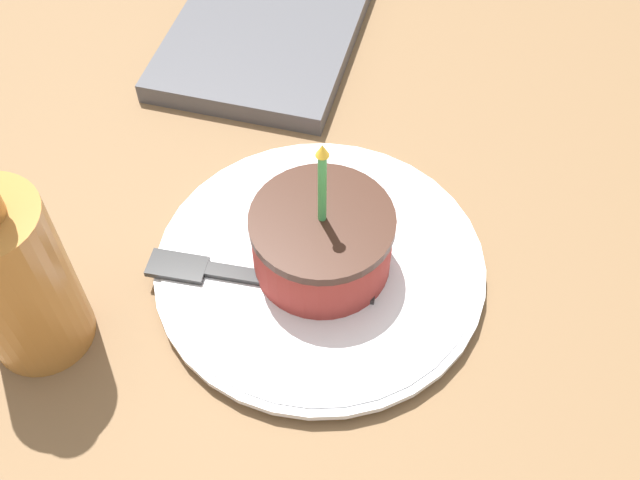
# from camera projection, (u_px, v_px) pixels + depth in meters

# --- Properties ---
(ground_plane) EXTENTS (2.40, 2.40, 0.04)m
(ground_plane) POSITION_uv_depth(u_px,v_px,m) (282.00, 306.00, 0.59)
(ground_plane) COLOR brown
(ground_plane) RESTS_ON ground
(plate) EXTENTS (0.26, 0.26, 0.01)m
(plate) POSITION_uv_depth(u_px,v_px,m) (320.00, 266.00, 0.58)
(plate) COLOR silver
(plate) RESTS_ON ground_plane
(cake_slice) EXTENTS (0.11, 0.11, 0.13)m
(cake_slice) POSITION_uv_depth(u_px,v_px,m) (322.00, 240.00, 0.56)
(cake_slice) COLOR #99332D
(cake_slice) RESTS_ON plate
(fork) EXTENTS (0.03, 0.18, 0.00)m
(fork) POSITION_uv_depth(u_px,v_px,m) (243.00, 277.00, 0.57)
(fork) COLOR #262626
(fork) RESTS_ON plate
(bottle) EXTENTS (0.07, 0.07, 0.19)m
(bottle) POSITION_uv_depth(u_px,v_px,m) (13.00, 275.00, 0.49)
(bottle) COLOR #B27233
(bottle) RESTS_ON ground_plane
(marble_board) EXTENTS (0.29, 0.18, 0.02)m
(marble_board) POSITION_uv_depth(u_px,v_px,m) (273.00, 16.00, 0.77)
(marble_board) COLOR #4C4C51
(marble_board) RESTS_ON ground_plane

